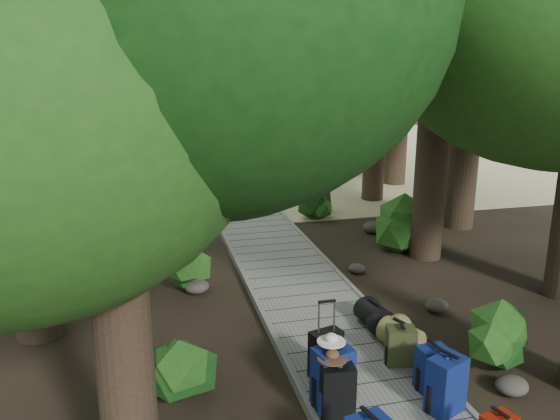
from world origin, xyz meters
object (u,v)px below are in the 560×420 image
object	(u,v)px
suitcase_on_boardwalk	(326,354)
lone_suitcase_on_sand	(250,189)
backpack_left_c	(333,374)
backpack_right_d	(401,344)
sun_lounger	(301,174)
backpack_right_c	(432,366)
duffel_right_khaki	(401,336)
backpack_left_b	(337,388)
duffel_right_black	(374,315)
kayak	(132,190)
backpack_right_b	(446,382)

from	to	relation	value
suitcase_on_boardwalk	lone_suitcase_on_sand	bearing A→B (deg)	69.32
backpack_left_c	backpack_right_d	size ratio (longest dim) A/B	1.42
backpack_left_c	sun_lounger	distance (m)	13.78
backpack_right_c	duffel_right_khaki	xyz separation A→B (m)	(0.08, 1.05, -0.12)
backpack_left_b	sun_lounger	size ratio (longest dim) A/B	0.38
backpack_right_c	backpack_right_d	xyz separation A→B (m)	(-0.12, 0.67, -0.02)
duffel_right_black	suitcase_on_boardwalk	bearing A→B (deg)	-145.91
backpack_left_c	kayak	xyz separation A→B (m)	(-2.58, 12.96, -0.38)
backpack_left_b	duffel_right_khaki	xyz separation A→B (m)	(1.48, 1.29, -0.17)
backpack_left_c	backpack_right_b	bearing A→B (deg)	-32.26
duffel_right_khaki	suitcase_on_boardwalk	xyz separation A→B (m)	(-1.34, -0.44, 0.13)
backpack_left_c	suitcase_on_boardwalk	distance (m)	0.67
lone_suitcase_on_sand	sun_lounger	distance (m)	3.12
backpack_left_b	lone_suitcase_on_sand	size ratio (longest dim) A/B	1.10
backpack_left_c	duffel_right_khaki	size ratio (longest dim) A/B	1.39
backpack_left_b	backpack_right_b	size ratio (longest dim) A/B	0.94
backpack_left_c	suitcase_on_boardwalk	size ratio (longest dim) A/B	1.29
suitcase_on_boardwalk	sun_lounger	bearing A→B (deg)	60.02
duffel_right_khaki	kayak	size ratio (longest dim) A/B	0.20
backpack_right_b	duffel_right_khaki	xyz separation A→B (m)	(0.15, 1.53, -0.19)
backpack_left_c	suitcase_on_boardwalk	xyz separation A→B (m)	(0.13, 0.65, -0.10)
backpack_right_d	sun_lounger	bearing A→B (deg)	94.06
duffel_right_khaki	kayak	distance (m)	12.55
backpack_left_c	kayak	distance (m)	13.22
backpack_left_c	backpack_right_b	xyz separation A→B (m)	(1.31, -0.44, -0.04)
backpack_left_c	backpack_left_b	bearing A→B (deg)	-107.96
backpack_right_b	kayak	distance (m)	13.96
backpack_right_d	sun_lounger	size ratio (longest dim) A/B	0.31
backpack_right_c	duffel_right_khaki	size ratio (longest dim) A/B	1.05
backpack_right_c	duffel_right_khaki	bearing A→B (deg)	83.15
backpack_right_d	lone_suitcase_on_sand	distance (m)	10.55
backpack_right_b	backpack_right_d	xyz separation A→B (m)	(-0.04, 1.15, -0.09)
backpack_left_b	suitcase_on_boardwalk	world-z (taller)	backpack_left_b
backpack_right_d	kayak	world-z (taller)	backpack_right_d
backpack_left_b	duffel_right_khaki	world-z (taller)	backpack_left_b
backpack_left_b	kayak	bearing A→B (deg)	106.16
backpack_left_c	lone_suitcase_on_sand	world-z (taller)	backpack_left_c
backpack_left_c	duffel_right_khaki	bearing A→B (deg)	22.85
backpack_right_d	kayak	xyz separation A→B (m)	(-3.86, 12.25, -0.25)
kayak	duffel_right_black	bearing A→B (deg)	-55.47
suitcase_on_boardwalk	kayak	size ratio (longest dim) A/B	0.22
backpack_right_c	duffel_right_khaki	distance (m)	1.06
kayak	duffel_right_khaki	bearing A→B (deg)	-56.28
backpack_right_c	duffel_right_black	bearing A→B (deg)	87.84
backpack_left_b	backpack_right_d	size ratio (longest dim) A/B	1.22
backpack_right_d	duffel_right_khaki	bearing A→B (deg)	76.89
backpack_left_b	sun_lounger	xyz separation A→B (m)	(3.50, 13.54, -0.16)
duffel_right_khaki	duffel_right_black	size ratio (longest dim) A/B	1.00
backpack_right_b	duffel_right_black	size ratio (longest dim) A/B	1.27
backpack_left_b	kayak	xyz separation A→B (m)	(-2.57, 13.17, -0.32)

